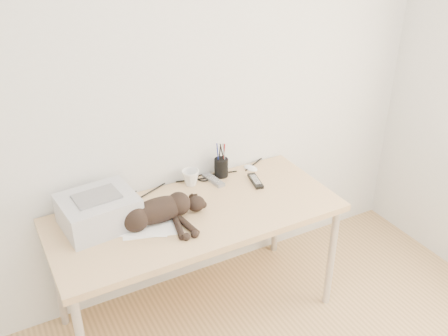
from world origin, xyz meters
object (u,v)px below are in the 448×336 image
printer (99,211)px  mouse (251,167)px  pen_cup (221,167)px  desk (190,224)px  mug (191,178)px  cat (156,213)px

printer → mouse: printer is taller
pen_cup → printer: bearing=-168.7°
printer → desk: bearing=-4.9°
mug → desk: bearing=-117.3°
printer → pen_cup: 0.82m
mug → mouse: (0.42, 0.00, -0.03)m
mug → cat: bearing=-140.0°
cat → mug: bearing=39.9°
cat → mouse: size_ratio=6.31×
pen_cup → mouse: pen_cup is taller
printer → mug: bearing=14.2°
pen_cup → mouse: (0.21, -0.01, -0.04)m
desk → cat: 0.31m
desk → cat: (-0.23, -0.08, 0.20)m
desk → mouse: 0.57m
desk → mouse: (0.52, 0.19, 0.15)m
desk → pen_cup: (0.31, 0.20, 0.19)m
pen_cup → cat: bearing=-152.1°
desk → printer: (-0.50, 0.04, 0.22)m
cat → pen_cup: pen_cup is taller
pen_cup → mouse: size_ratio=2.16×
desk → mug: mug is taller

